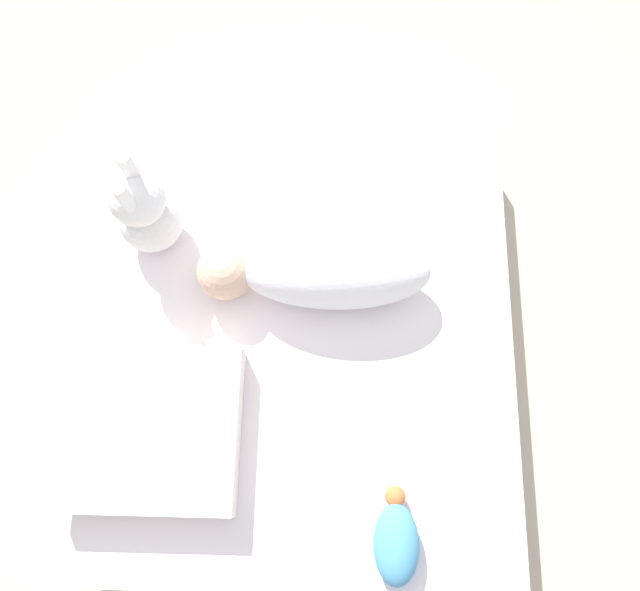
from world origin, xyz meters
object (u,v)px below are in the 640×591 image
at_px(swaddled_baby, 319,272).
at_px(pillow, 153,428).
at_px(bunny_plush, 145,212).
at_px(turtle_plush, 396,541).

bearing_deg(swaddled_baby, pillow, 44.60).
relative_size(swaddled_baby, pillow, 1.42).
xyz_separation_m(pillow, bunny_plush, (0.48, 0.05, 0.08)).
bearing_deg(pillow, turtle_plush, -112.40).
bearing_deg(bunny_plush, swaddled_baby, -106.96).
bearing_deg(swaddled_baby, turtle_plush, 106.35).
bearing_deg(turtle_plush, swaddled_baby, 16.99).
relative_size(bunny_plush, turtle_plush, 1.58).
height_order(swaddled_baby, pillow, swaddled_baby).
bearing_deg(pillow, swaddled_baby, -44.76).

